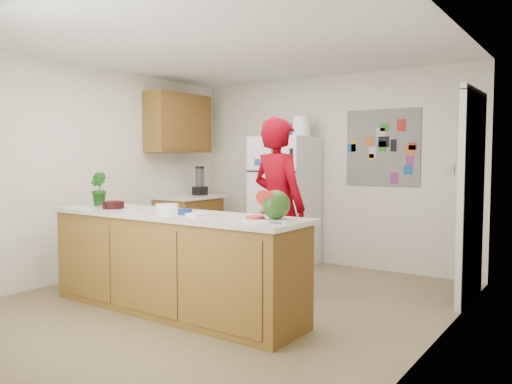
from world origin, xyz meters
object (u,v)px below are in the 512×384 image
Objects in this scene: refrigerator at (285,201)px; watermelon at (276,205)px; cherry_bowl at (113,205)px; person at (278,207)px.

watermelon is (1.34, -2.33, 0.20)m from refrigerator.
cherry_bowl is (-1.83, -0.11, -0.09)m from watermelon.
refrigerator is 7.39× the size of watermelon.
person reaches higher than refrigerator.
refrigerator reaches higher than cherry_bowl.
refrigerator is at bearing 119.96° from watermelon.
refrigerator is 0.93× the size of person.
watermelon is at bearing -60.04° from refrigerator.
person is at bearing 42.38° from cherry_bowl.
refrigerator is 2.70m from watermelon.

